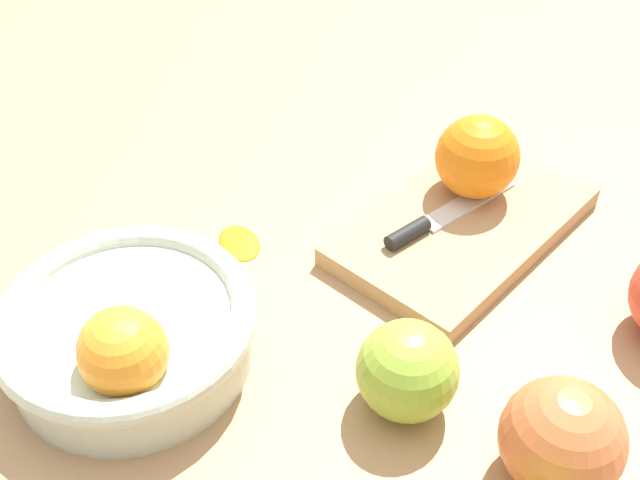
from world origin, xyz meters
TOP-DOWN VIEW (x-y plane):
  - ground_plane at (0.00, 0.00)m, footprint 2.40×2.40m
  - bowl at (-0.19, 0.09)m, footprint 0.20×0.20m
  - cutting_board at (0.13, 0.06)m, footprint 0.27×0.19m
  - orange_on_board at (0.16, 0.08)m, footprint 0.08×0.08m
  - knife at (0.10, 0.07)m, footprint 0.16×0.03m
  - apple_front_left at (-0.04, -0.06)m, footprint 0.07×0.07m
  - apple_front_center at (0.00, -0.16)m, footprint 0.08×0.08m
  - citrus_peel at (-0.05, 0.17)m, footprint 0.05×0.06m

SIDE VIEW (x-z plane):
  - ground_plane at x=0.00m, z-range 0.00..0.00m
  - citrus_peel at x=-0.05m, z-range 0.00..0.01m
  - cutting_board at x=0.13m, z-range 0.00..0.02m
  - knife at x=0.10m, z-range 0.02..0.03m
  - bowl at x=-0.19m, z-range -0.01..0.08m
  - apple_front_left at x=-0.04m, z-range 0.00..0.07m
  - apple_front_center at x=0.00m, z-range 0.00..0.08m
  - orange_on_board at x=0.16m, z-range 0.02..0.10m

